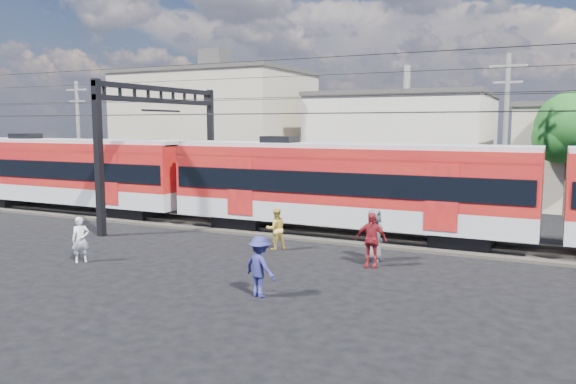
% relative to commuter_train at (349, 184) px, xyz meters
% --- Properties ---
extents(ground, '(120.00, 120.00, 0.00)m').
position_rel_commuter_train_xyz_m(ground, '(-0.18, -8.00, -2.40)').
color(ground, black).
rests_on(ground, ground).
extents(track_bed, '(70.00, 3.40, 0.12)m').
position_rel_commuter_train_xyz_m(track_bed, '(-0.18, 0.00, -2.34)').
color(track_bed, '#2D2823').
rests_on(track_bed, ground).
extents(rail_near, '(70.00, 0.12, 0.12)m').
position_rel_commuter_train_xyz_m(rail_near, '(-0.18, -0.75, -2.22)').
color(rail_near, '#59544C').
rests_on(rail_near, track_bed).
extents(rail_far, '(70.00, 0.12, 0.12)m').
position_rel_commuter_train_xyz_m(rail_far, '(-0.18, 0.75, -2.22)').
color(rail_far, '#59544C').
rests_on(rail_far, track_bed).
extents(commuter_train, '(50.30, 3.08, 4.17)m').
position_rel_commuter_train_xyz_m(commuter_train, '(0.00, 0.00, 0.00)').
color(commuter_train, black).
rests_on(commuter_train, ground).
extents(catenary, '(70.00, 9.30, 7.52)m').
position_rel_commuter_train_xyz_m(catenary, '(-8.83, -0.00, 2.73)').
color(catenary, black).
rests_on(catenary, ground).
extents(building_west, '(14.28, 10.20, 9.30)m').
position_rel_commuter_train_xyz_m(building_west, '(-17.18, 16.00, 2.25)').
color(building_west, tan).
rests_on(building_west, ground).
extents(building_midwest, '(12.24, 12.24, 7.30)m').
position_rel_commuter_train_xyz_m(building_midwest, '(-2.18, 19.00, 1.25)').
color(building_midwest, beige).
rests_on(building_midwest, ground).
extents(utility_pole_mid, '(1.80, 0.24, 8.50)m').
position_rel_commuter_train_xyz_m(utility_pole_mid, '(5.82, 7.00, 2.13)').
color(utility_pole_mid, slate).
rests_on(utility_pole_mid, ground).
extents(utility_pole_west, '(1.80, 0.24, 8.00)m').
position_rel_commuter_train_xyz_m(utility_pole_west, '(-22.18, 6.00, 1.88)').
color(utility_pole_west, slate).
rests_on(utility_pole_west, ground).
extents(tree_near, '(3.82, 3.64, 6.72)m').
position_rel_commuter_train_xyz_m(tree_near, '(9.01, 10.09, 2.26)').
color(tree_near, '#382619').
rests_on(tree_near, ground).
extents(pedestrian_a, '(0.70, 0.73, 1.67)m').
position_rel_commuter_train_xyz_m(pedestrian_a, '(-7.32, -8.50, -1.57)').
color(pedestrian_a, silver).
rests_on(pedestrian_a, ground).
extents(pedestrian_b, '(1.04, 1.02, 1.69)m').
position_rel_commuter_train_xyz_m(pedestrian_b, '(-1.81, -3.58, -1.56)').
color(pedestrian_b, gold).
rests_on(pedestrian_b, ground).
extents(pedestrian_c, '(1.32, 1.03, 1.80)m').
position_rel_commuter_train_xyz_m(pedestrian_c, '(0.57, -9.35, -1.50)').
color(pedestrian_c, navy).
rests_on(pedestrian_c, ground).
extents(pedestrian_d, '(1.16, 0.52, 1.95)m').
position_rel_commuter_train_xyz_m(pedestrian_d, '(2.46, -4.62, -1.43)').
color(pedestrian_d, maroon).
rests_on(pedestrian_d, ground).
extents(pedestrian_e, '(0.69, 1.00, 1.95)m').
position_rel_commuter_train_xyz_m(pedestrian_e, '(2.29, -3.72, -1.42)').
color(pedestrian_e, '#515156').
rests_on(pedestrian_e, ground).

